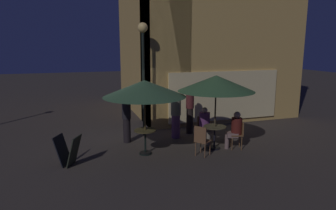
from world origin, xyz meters
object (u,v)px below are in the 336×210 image
(patron_seated_1, at_px, (205,123))
(patron_standing_4, at_px, (176,116))
(patio_umbrella_0, at_px, (216,83))
(cafe_chair_2, at_px, (202,138))
(menu_sandwich_board, at_px, (68,150))
(cafe_chair_0, at_px, (239,132))
(cafe_table_0, at_px, (215,132))
(patron_seated_0, at_px, (235,128))
(cafe_chair_1, at_px, (203,127))
(patron_standing_2, at_px, (190,110))
(patron_standing_3, at_px, (127,118))
(street_lamp_near_corner, at_px, (143,54))
(patio_umbrella_1, at_px, (144,89))
(cafe_table_1, at_px, (145,137))

(patron_seated_1, relative_size, patron_standing_4, 0.77)
(patio_umbrella_0, bearing_deg, cafe_chair_2, -143.52)
(menu_sandwich_board, xyz_separation_m, cafe_chair_0, (5.35, -0.25, 0.12))
(menu_sandwich_board, height_order, cafe_table_0, menu_sandwich_board)
(menu_sandwich_board, xyz_separation_m, patron_seated_0, (5.23, -0.21, 0.27))
(cafe_chair_1, height_order, patron_seated_0, patron_seated_0)
(patron_standing_2, bearing_deg, patron_standing_3, 49.19)
(cafe_chair_0, relative_size, cafe_chair_2, 0.95)
(street_lamp_near_corner, relative_size, patron_standing_4, 2.52)
(patio_umbrella_0, relative_size, cafe_chair_0, 2.69)
(cafe_chair_1, bearing_deg, patron_standing_4, -141.15)
(patron_standing_3, bearing_deg, patron_seated_0, -47.05)
(cafe_table_0, relative_size, cafe_chair_1, 0.83)
(patron_seated_0, bearing_deg, patron_standing_3, -9.84)
(cafe_chair_1, distance_m, patron_standing_3, 2.70)
(cafe_table_0, bearing_deg, cafe_chair_0, -18.63)
(menu_sandwich_board, bearing_deg, cafe_chair_2, 18.74)
(cafe_chair_0, distance_m, cafe_chair_1, 1.30)
(patio_umbrella_1, height_order, patron_standing_3, patio_umbrella_1)
(patron_seated_0, distance_m, patron_standing_2, 2.29)
(patron_seated_1, bearing_deg, patron_standing_3, -114.53)
(patron_standing_3, bearing_deg, menu_sandwich_board, -160.22)
(cafe_chair_0, bearing_deg, cafe_chair_1, -32.45)
(patio_umbrella_0, height_order, cafe_chair_2, patio_umbrella_0)
(patio_umbrella_0, bearing_deg, patron_standing_3, 149.40)
(cafe_chair_2, bearing_deg, street_lamp_near_corner, 76.37)
(patio_umbrella_1, relative_size, cafe_chair_1, 2.76)
(patio_umbrella_1, height_order, cafe_chair_1, patio_umbrella_1)
(cafe_chair_0, bearing_deg, street_lamp_near_corner, -24.81)
(menu_sandwich_board, distance_m, patron_standing_4, 4.11)
(patio_umbrella_1, xyz_separation_m, patron_seated_0, (2.92, -0.43, -1.37))
(patron_seated_0, bearing_deg, cafe_table_0, 0.00)
(menu_sandwich_board, bearing_deg, patio_umbrella_0, 26.31)
(patio_umbrella_1, xyz_separation_m, patron_standing_3, (-0.34, 1.34, -1.21))
(street_lamp_near_corner, height_order, cafe_chair_2, street_lamp_near_corner)
(patron_seated_0, bearing_deg, patron_standing_2, -52.90)
(patron_seated_0, bearing_deg, cafe_chair_1, -35.88)
(cafe_chair_1, bearing_deg, menu_sandwich_board, -85.27)
(cafe_chair_0, bearing_deg, cafe_table_1, 9.87)
(street_lamp_near_corner, distance_m, patron_standing_4, 2.56)
(menu_sandwich_board, distance_m, cafe_chair_0, 5.36)
(menu_sandwich_board, bearing_deg, patron_seated_0, 23.98)
(cafe_chair_0, bearing_deg, cafe_chair_2, 28.88)
(cafe_table_1, xyz_separation_m, patron_seated_1, (2.24, 0.42, 0.17))
(patron_standing_2, bearing_deg, patio_umbrella_1, 78.59)
(cafe_table_0, height_order, patron_seated_1, patron_seated_1)
(street_lamp_near_corner, relative_size, patron_seated_1, 3.28)
(street_lamp_near_corner, distance_m, patron_seated_1, 3.36)
(cafe_table_1, relative_size, patio_umbrella_0, 0.32)
(patron_seated_1, relative_size, patron_standing_3, 0.75)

